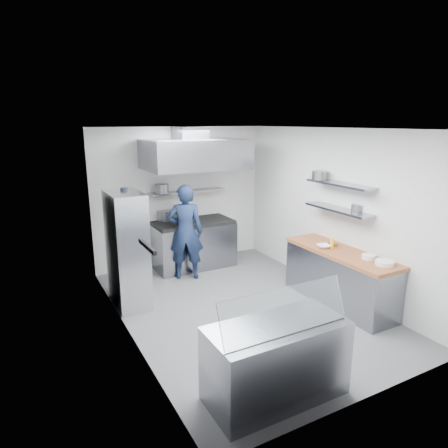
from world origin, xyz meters
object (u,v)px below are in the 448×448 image
wire_rack (127,250)px  display_case (276,361)px  chef (186,232)px  gas_range (194,245)px

wire_rack → display_case: (0.77, -3.00, -0.50)m
chef → wire_rack: size_ratio=0.97×
gas_range → wire_rack: 2.02m
gas_range → wire_rack: (-1.63, -1.10, 0.48)m
chef → display_case: bearing=107.1°
chef → display_case: chef is taller
gas_range → chef: size_ratio=0.89×
gas_range → chef: chef is taller
gas_range → display_case: bearing=-101.9°
gas_range → chef: (-0.38, -0.50, 0.45)m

